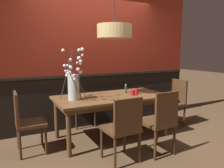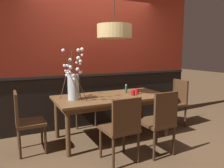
# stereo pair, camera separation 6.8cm
# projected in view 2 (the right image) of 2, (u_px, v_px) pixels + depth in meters

# --- Properties ---
(ground_plane) EXTENTS (24.00, 24.00, 0.00)m
(ground_plane) POSITION_uv_depth(u_px,v_px,m) (112.00, 137.00, 3.82)
(ground_plane) COLOR brown
(back_wall) EXTENTS (4.45, 0.14, 2.95)m
(back_wall) POSITION_uv_depth(u_px,v_px,m) (95.00, 52.00, 4.30)
(back_wall) COLOR black
(back_wall) RESTS_ON ground
(dining_table) EXTENTS (1.93, 0.94, 0.73)m
(dining_table) POSITION_uv_depth(u_px,v_px,m) (112.00, 100.00, 3.72)
(dining_table) COLOR brown
(dining_table) RESTS_ON ground
(chair_far_side_left) EXTENTS (0.45, 0.44, 0.88)m
(chair_far_side_left) POSITION_uv_depth(u_px,v_px,m) (82.00, 100.00, 4.42)
(chair_far_side_left) COLOR #4C301C
(chair_far_side_left) RESTS_ON ground
(chair_head_west_end) EXTENTS (0.40, 0.43, 0.91)m
(chair_head_west_end) POSITION_uv_depth(u_px,v_px,m) (25.00, 119.00, 3.15)
(chair_head_west_end) COLOR #4C301C
(chair_head_west_end) RESTS_ON ground
(chair_near_side_left) EXTENTS (0.46, 0.45, 0.90)m
(chair_near_side_left) POSITION_uv_depth(u_px,v_px,m) (122.00, 126.00, 2.85)
(chair_near_side_left) COLOR #4C301C
(chair_near_side_left) RESTS_ON ground
(chair_near_side_right) EXTENTS (0.42, 0.45, 0.94)m
(chair_near_side_right) POSITION_uv_depth(u_px,v_px,m) (160.00, 120.00, 3.08)
(chair_near_side_right) COLOR #4C301C
(chair_near_side_right) RESTS_ON ground
(chair_head_east_end) EXTENTS (0.42, 0.44, 0.92)m
(chair_head_east_end) POSITION_uv_depth(u_px,v_px,m) (176.00, 100.00, 4.34)
(chair_head_east_end) COLOR #4C301C
(chair_head_east_end) RESTS_ON ground
(vase_with_blossoms) EXTENTS (0.36, 0.64, 0.86)m
(vase_with_blossoms) POSITION_uv_depth(u_px,v_px,m) (73.00, 85.00, 3.38)
(vase_with_blossoms) COLOR silver
(vase_with_blossoms) RESTS_ON dining_table
(candle_holder_nearer_center) EXTENTS (0.07, 0.07, 0.10)m
(candle_holder_nearer_center) POSITION_uv_depth(u_px,v_px,m) (137.00, 91.00, 3.85)
(candle_holder_nearer_center) COLOR red
(candle_holder_nearer_center) RESTS_ON dining_table
(candle_holder_nearer_edge) EXTENTS (0.08, 0.08, 0.09)m
(candle_holder_nearer_edge) POSITION_uv_depth(u_px,v_px,m) (133.00, 93.00, 3.74)
(candle_holder_nearer_edge) COLOR red
(candle_holder_nearer_edge) RESTS_ON dining_table
(condiment_bottle) EXTENTS (0.04, 0.04, 0.16)m
(condiment_bottle) POSITION_uv_depth(u_px,v_px,m) (126.00, 89.00, 3.95)
(condiment_bottle) COLOR #2D5633
(condiment_bottle) RESTS_ON dining_table
(pendant_lamp) EXTENTS (0.58, 0.58, 1.25)m
(pendant_lamp) POSITION_uv_depth(u_px,v_px,m) (114.00, 31.00, 3.58)
(pendant_lamp) COLOR tan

